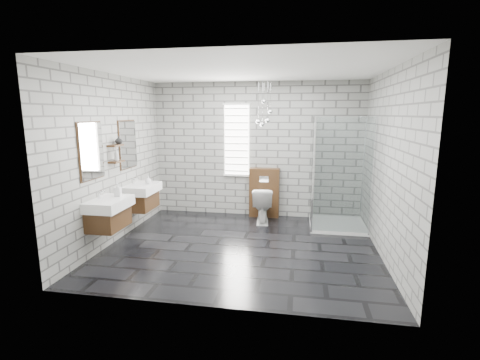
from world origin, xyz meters
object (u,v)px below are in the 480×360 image
(vanity_right, at_px, (140,189))
(toilet, at_px, (262,205))
(shower_enclosure, at_px, (333,201))
(cistern_panel, at_px, (264,193))
(vanity_left, at_px, (107,205))

(vanity_right, height_order, toilet, vanity_right)
(vanity_right, distance_m, shower_enclosure, 3.49)
(vanity_right, bearing_deg, cistern_panel, 30.66)
(vanity_left, bearing_deg, vanity_right, 90.00)
(vanity_right, bearing_deg, shower_enclosure, 11.97)
(vanity_left, distance_m, shower_enclosure, 3.87)
(cistern_panel, bearing_deg, vanity_right, -149.34)
(cistern_panel, bearing_deg, shower_enclosure, -21.45)
(vanity_left, relative_size, shower_enclosure, 0.77)
(vanity_right, height_order, shower_enclosure, shower_enclosure)
(vanity_right, bearing_deg, toilet, 22.70)
(vanity_right, relative_size, cistern_panel, 1.57)
(vanity_left, height_order, toilet, vanity_left)
(vanity_right, xyz_separation_m, cistern_panel, (2.09, 1.24, -0.26))
(vanity_left, relative_size, vanity_right, 1.00)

